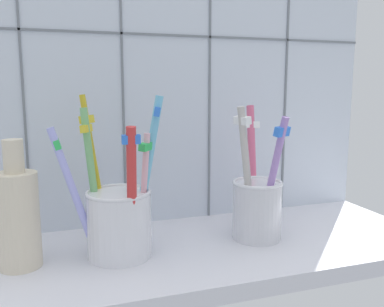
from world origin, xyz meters
The scene contains 5 objects.
counter_slab centered at (0.00, 0.00, 1.00)cm, with size 64.00×22.00×2.00cm, color silver.
tile_wall_back centered at (0.00, 12.00, 22.50)cm, with size 64.00×2.20×45.00cm.
toothbrush_cup_left centered at (-9.01, -0.02, 6.86)cm, with size 12.98×9.04×18.87cm.
toothbrush_cup_right centered at (8.98, 0.07, 6.73)cm, with size 7.19×10.43×17.47cm.
ceramic_vase centered at (-19.89, 0.55, 7.80)cm, with size 4.61×4.61×14.26cm.
Camera 1 is at (-15.50, -46.24, 21.81)cm, focal length 38.34 mm.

